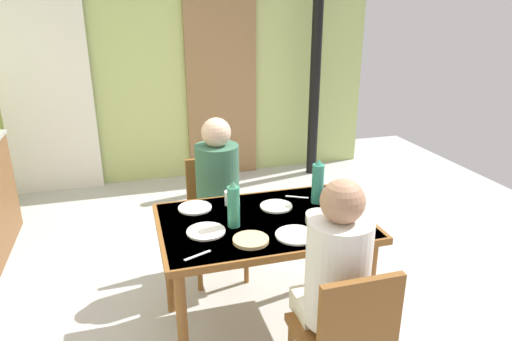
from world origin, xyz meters
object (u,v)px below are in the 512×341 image
(chair_far_diner, at_px, (215,210))
(person_far_diner, at_px, (218,180))
(chair_near_diner, at_px, (346,337))
(person_near_diner, at_px, (336,267))
(serving_bowl_center, at_px, (320,218))
(dining_table, at_px, (263,233))
(water_bottle_green_near, at_px, (318,182))
(water_bottle_green_far, at_px, (234,205))

(chair_far_diner, bearing_deg, person_far_diner, 90.00)
(chair_near_diner, height_order, chair_far_diner, same)
(chair_near_diner, distance_m, person_near_diner, 0.31)
(person_near_diner, bearing_deg, chair_near_diner, -90.00)
(chair_far_diner, distance_m, serving_bowl_center, 1.03)
(dining_table, xyz_separation_m, chair_far_diner, (-0.14, 0.76, -0.17))
(person_far_diner, bearing_deg, chair_far_diner, -90.00)
(water_bottle_green_near, height_order, serving_bowl_center, water_bottle_green_near)
(chair_far_diner, relative_size, water_bottle_green_far, 3.20)
(water_bottle_green_far, xyz_separation_m, serving_bowl_center, (0.48, -0.09, -0.10))
(dining_table, bearing_deg, person_far_diner, 102.47)
(dining_table, height_order, water_bottle_green_near, water_bottle_green_near)
(water_bottle_green_far, bearing_deg, dining_table, 10.00)
(dining_table, height_order, serving_bowl_center, serving_bowl_center)
(chair_near_diner, xyz_separation_m, water_bottle_green_far, (-0.35, 0.72, 0.39))
(person_far_diner, bearing_deg, chair_near_diner, 102.33)
(person_far_diner, relative_size, water_bottle_green_far, 2.83)
(chair_near_diner, bearing_deg, water_bottle_green_far, 115.51)
(person_near_diner, relative_size, water_bottle_green_near, 2.69)
(water_bottle_green_near, distance_m, serving_bowl_center, 0.30)
(dining_table, xyz_separation_m, chair_near_diner, (0.16, -0.76, -0.17))
(chair_far_diner, distance_m, water_bottle_green_far, 0.88)
(person_near_diner, bearing_deg, water_bottle_green_far, 120.44)
(chair_near_diner, distance_m, water_bottle_green_near, 1.01)
(chair_near_diner, relative_size, water_bottle_green_near, 3.04)
(person_far_diner, xyz_separation_m, water_bottle_green_far, (-0.04, -0.65, 0.10))
(chair_near_diner, xyz_separation_m, person_near_diner, (-0.00, 0.14, 0.28))
(person_near_diner, height_order, water_bottle_green_near, person_near_diner)
(dining_table, xyz_separation_m, person_near_diner, (0.16, -0.62, 0.11))
(dining_table, distance_m, water_bottle_green_far, 0.28)
(chair_far_diner, relative_size, person_far_diner, 1.13)
(water_bottle_green_near, bearing_deg, serving_bowl_center, -109.50)
(dining_table, distance_m, serving_bowl_center, 0.35)
(chair_near_diner, bearing_deg, person_far_diner, 102.33)
(person_near_diner, distance_m, person_far_diner, 1.28)
(chair_near_diner, relative_size, serving_bowl_center, 5.12)
(chair_far_diner, xyz_separation_m, water_bottle_green_far, (-0.04, -0.79, 0.39))
(serving_bowl_center, bearing_deg, person_far_diner, 120.41)
(chair_near_diner, distance_m, person_far_diner, 1.44)
(chair_far_diner, bearing_deg, water_bottle_green_near, 130.83)
(person_far_diner, height_order, serving_bowl_center, person_far_diner)
(person_near_diner, distance_m, serving_bowl_center, 0.51)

